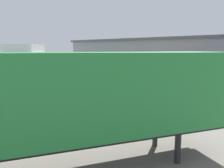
{
  "coord_description": "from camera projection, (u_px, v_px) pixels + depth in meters",
  "views": [
    {
      "loc": [
        10.87,
        -8.92,
        4.14
      ],
      "look_at": [
        0.78,
        3.72,
        1.6
      ],
      "focal_mm": 35.0,
      "sensor_mm": 36.0,
      "label": 1
    }
  ],
  "objects": [
    {
      "name": "oil_drum",
      "position": [
        42.0,
        90.0,
        20.45
      ],
      "size": [
        0.58,
        0.58,
        0.88
      ],
      "color": "#33519E",
      "rests_on": "ground_plane"
    },
    {
      "name": "tractor_unit_white",
      "position": [
        28.0,
        80.0,
        14.74
      ],
      "size": [
        5.25,
        6.86,
        4.49
      ],
      "rotation": [
        0.0,
        0.0,
        -1.08
      ],
      "color": "silver",
      "rests_on": "ground_plane"
    },
    {
      "name": "flatbed_truck_red",
      "position": [
        164.0,
        84.0,
        18.35
      ],
      "size": [
        7.9,
        5.58,
        2.69
      ],
      "rotation": [
        0.0,
        0.0,
        0.47
      ],
      "color": "red",
      "rests_on": "ground_plane"
    },
    {
      "name": "warehouse_building",
      "position": [
        177.0,
        61.0,
        27.59
      ],
      "size": [
        30.74,
        8.24,
        5.57
      ],
      "color": "#93999E",
      "rests_on": "ground_plane"
    },
    {
      "name": "container_trailer_green",
      "position": [
        77.0,
        97.0,
        7.26
      ],
      "size": [
        8.11,
        10.89,
        4.06
      ],
      "rotation": [
        0.0,
        0.0,
        1.01
      ],
      "color": "#28843D",
      "rests_on": "ground_plane"
    },
    {
      "name": "flatbed_truck_white",
      "position": [
        49.0,
        76.0,
        23.71
      ],
      "size": [
        3.77,
        7.86,
        2.71
      ],
      "rotation": [
        0.0,
        0.0,
        -1.76
      ],
      "color": "silver",
      "rests_on": "ground_plane"
    },
    {
      "name": "ground_plane",
      "position": [
        67.0,
        114.0,
        14.23
      ],
      "size": [
        60.0,
        60.0,
        0.0
      ],
      "primitive_type": "plane",
      "color": "slate"
    }
  ]
}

